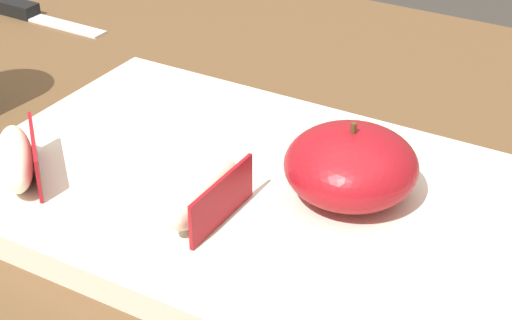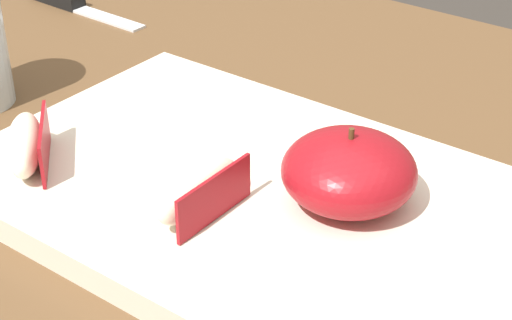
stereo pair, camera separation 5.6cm
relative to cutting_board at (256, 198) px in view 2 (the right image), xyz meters
The scene contains 5 objects.
cutting_board is the anchor object (origin of this frame).
apple_half_skin_up 0.07m from the cutting_board, 17.75° to the left, with size 0.09×0.09×0.06m.
apple_wedge_middle 0.05m from the cutting_board, 100.91° to the right, with size 0.03×0.07×0.03m.
apple_wedge_near_knife 0.16m from the cutting_board, 152.66° to the right, with size 0.07×0.07×0.03m.
paring_knife 0.44m from the cutting_board, 154.75° to the left, with size 0.16×0.02×0.01m.
Camera 2 is at (0.26, -0.38, 1.09)m, focal length 59.60 mm.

